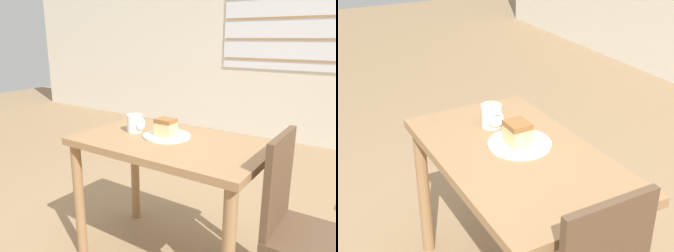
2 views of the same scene
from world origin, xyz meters
TOP-DOWN VIEW (x-y plane):
  - wall_back at (-0.00, 3.03)m, footprint 10.00×0.10m
  - dining_table_near at (-0.14, 0.22)m, footprint 1.06×0.62m
  - chair_near_window at (0.57, 0.19)m, footprint 0.36×0.36m
  - plate at (-0.19, 0.26)m, footprint 0.27×0.27m
  - cake_slice at (-0.19, 0.25)m, footprint 0.10×0.09m
  - coffee_mug at (-0.40, 0.24)m, footprint 0.10×0.09m

SIDE VIEW (x-z plane):
  - chair_near_window at x=0.57m, z-range 0.04..0.94m
  - dining_table_near at x=-0.14m, z-range 0.25..1.00m
  - plate at x=-0.19m, z-range 0.75..0.77m
  - coffee_mug at x=-0.40m, z-range 0.75..0.86m
  - cake_slice at x=-0.19m, z-range 0.77..0.86m
  - wall_back at x=0.00m, z-range 0.01..2.81m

